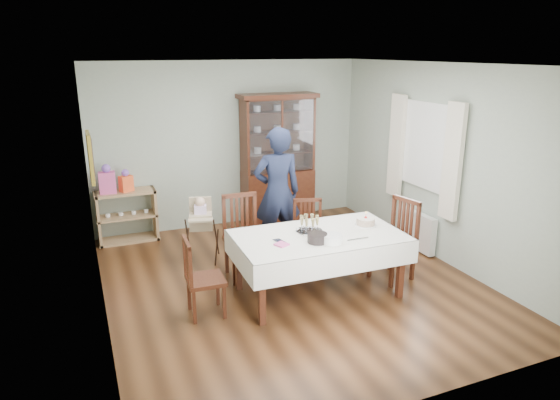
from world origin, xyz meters
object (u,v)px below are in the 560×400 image
china_cabinet (278,157)px  gift_bag_pink (107,180)px  chair_far_right (309,247)px  champagne_tray (309,227)px  gift_bag_orange (126,182)px  sideboard (127,216)px  woman (277,193)px  birthday_cake (366,222)px  dining_table (318,264)px  chair_far_left (244,253)px  chair_end_left (204,292)px  high_chair (202,237)px  chair_end_right (393,255)px

china_cabinet → gift_bag_pink: (-2.74, 0.00, -0.13)m
china_cabinet → chair_far_right: (-0.33, -1.90, -0.85)m
champagne_tray → gift_bag_orange: 3.14m
sideboard → woman: bearing=-35.7°
birthday_cake → gift_bag_orange: bearing=134.7°
sideboard → dining_table: bearing=-54.4°
china_cabinet → sideboard: (-2.50, 0.02, -0.72)m
woman → chair_far_right: bearing=121.1°
gift_bag_pink → chair_far_right: bearing=-38.3°
chair_far_left → china_cabinet: bearing=58.9°
sideboard → chair_far_right: (2.17, -1.92, -0.13)m
chair_far_right → gift_bag_orange: (-2.15, 1.90, 0.68)m
chair_far_right → gift_bag_pink: bearing=158.8°
chair_far_left → woman: 1.04m
dining_table → sideboard: bearing=125.6°
champagne_tray → birthday_cake: (0.75, -0.06, -0.01)m
chair_end_left → gift_bag_pink: (-0.77, 2.65, 0.73)m
china_cabinet → champagne_tray: (-0.64, -2.55, -0.30)m
chair_end_left → china_cabinet: bearing=-33.9°
china_cabinet → birthday_cake: (0.11, -2.61, -0.31)m
dining_table → sideboard: size_ratio=2.26×
chair_far_right → chair_end_left: (-1.64, -0.74, -0.00)m
champagne_tray → chair_end_left: bearing=-175.8°
woman → champagne_tray: bearing=93.4°
chair_far_right → woman: (-0.24, 0.54, 0.66)m
chair_end_left → gift_bag_pink: gift_bag_pink is taller
woman → gift_bag_orange: bearing=-29.0°
china_cabinet → gift_bag_orange: size_ratio=6.36×
china_cabinet → chair_end_left: (-1.97, -2.64, -0.85)m
high_chair → gift_bag_orange: 1.57m
chair_far_left → chair_far_right: 0.91m
gift_bag_orange → dining_table: bearing=-54.6°
woman → high_chair: size_ratio=1.98×
dining_table → champagne_tray: champagne_tray is taller
sideboard → high_chair: bearing=-54.6°
chair_end_right → champagne_tray: chair_end_right is taller
dining_table → woman: bearing=89.9°
sideboard → woman: size_ratio=0.48×
high_chair → champagne_tray: champagne_tray is taller
sideboard → champagne_tray: size_ratio=2.75×
chair_far_right → birthday_cake: 0.99m
sideboard → chair_end_left: bearing=-78.7°
china_cabinet → woman: size_ratio=1.17×
chair_end_right → gift_bag_pink: gift_bag_pink is taller
dining_table → high_chair: bearing=125.7°
sideboard → chair_end_right: 4.03m
chair_far_right → dining_table: bearing=-90.6°
chair_far_right → high_chair: bearing=168.7°
birthday_cake → gift_bag_pink: gift_bag_pink is taller
birthday_cake → china_cabinet: bearing=92.4°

